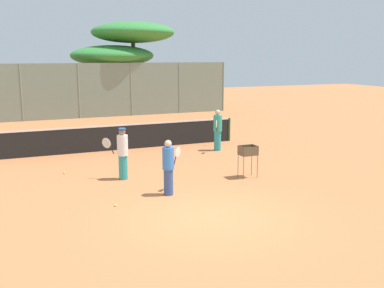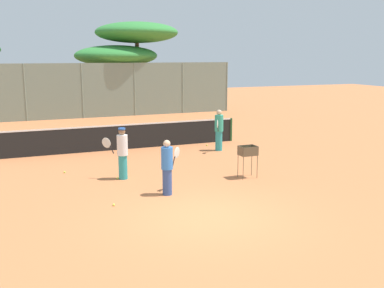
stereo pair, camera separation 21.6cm
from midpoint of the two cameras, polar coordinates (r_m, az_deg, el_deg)
name	(u,v)px [view 1 (the left image)]	position (r m, az deg, el deg)	size (l,w,h in m)	color
ground_plane	(209,217)	(11.18, 1.64, -9.24)	(80.00, 80.00, 0.00)	#C67242
tennis_net	(121,137)	(19.03, -9.36, 0.93)	(10.34, 0.10, 1.07)	#26592D
back_fence	(79,91)	(29.02, -14.39, 6.53)	(20.25, 0.08, 3.43)	gray
tree_0	(133,33)	(32.27, -7.71, 13.82)	(5.74, 5.74, 6.17)	brown
tree_1	(112,56)	(31.91, -10.28, 10.93)	(5.66, 5.66, 4.58)	brown
player_white_outfit	(169,167)	(12.68, -3.49, -2.91)	(0.75, 0.61, 1.59)	#334C8C
player_red_cap	(218,130)	(18.61, 2.94, 1.84)	(0.58, 0.81, 1.71)	teal
player_yellow_shirt	(122,153)	(14.42, -9.26, -1.12)	(0.80, 0.57, 1.66)	teal
ball_cart	(248,153)	(14.56, 6.65, -1.14)	(0.56, 0.41, 1.05)	brown
tennis_ball_0	(118,178)	(14.60, -9.83, -4.34)	(0.07, 0.07, 0.07)	#D1E54C
tennis_ball_1	(64,173)	(15.74, -16.33, -3.50)	(0.07, 0.07, 0.07)	#D1E54C
tennis_ball_2	(240,147)	(19.36, 5.86, -0.39)	(0.07, 0.07, 0.07)	#D1E54C
tennis_ball_3	(115,205)	(12.09, -10.21, -7.66)	(0.07, 0.07, 0.07)	#D1E54C
tennis_ball_4	(205,145)	(19.69, 1.39, -0.14)	(0.07, 0.07, 0.07)	#D1E54C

